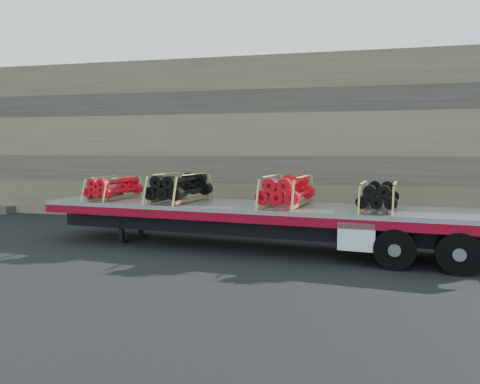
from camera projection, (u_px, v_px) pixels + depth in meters
The scene contains 7 objects.
ground at pixel (240, 244), 15.11m from camera, with size 120.00×120.00×0.00m, color black.
rock_wall at pixel (272, 140), 21.11m from camera, with size 44.00×3.00×7.00m, color #7A6B54.
trailer at pixel (255, 227), 14.37m from camera, with size 13.75×2.64×1.38m, color #A9ABB0, non-canonical shape.
bundle_front at pixel (114, 188), 16.04m from camera, with size 1.01×2.03×0.72m, color red, non-canonical shape.
bundle_midfront at pixel (180, 188), 15.16m from camera, with size 1.22×2.45×0.87m, color black, non-canonical shape.
bundle_midrear at pixel (287, 191), 13.93m from camera, with size 1.22×2.43×0.86m, color red, non-canonical shape.
bundle_rear at pixel (379, 197), 13.04m from camera, with size 1.03×2.06×0.73m, color black, non-canonical shape.
Camera 1 is at (3.41, -14.51, 3.02)m, focal length 35.00 mm.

